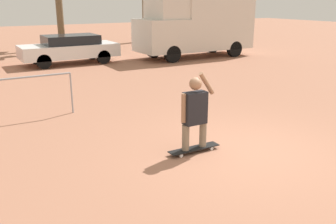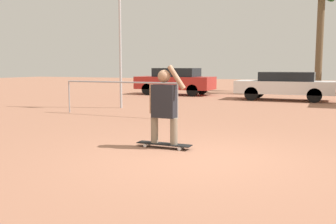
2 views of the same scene
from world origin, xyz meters
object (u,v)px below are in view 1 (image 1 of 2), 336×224
Objects in this scene: skateboard at (194,149)px; camper_van at (197,23)px; parked_car_white at (70,48)px; person_skateboarder at (195,109)px.

skateboard is 12.71m from camper_van.
camper_van is at bearing -10.53° from parked_car_white.
person_skateboarder is at bearing -124.58° from camper_van.
person_skateboarder is 12.63m from camper_van.
person_skateboarder is 0.34× the size of parked_car_white.
camper_van reaches higher than person_skateboarder.
skateboard is at bearing -0.00° from person_skateboarder.
skateboard is 0.72× the size of person_skateboarder.
camper_van is 6.40m from parked_car_white.
camper_van is (7.15, 10.38, 0.85)m from person_skateboarder.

